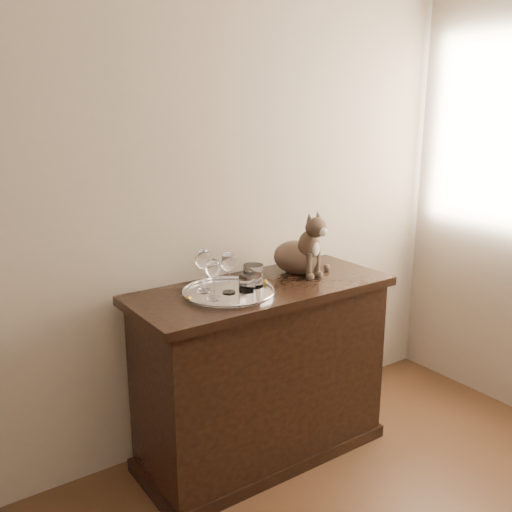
{
  "coord_description": "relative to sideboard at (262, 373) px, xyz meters",
  "views": [
    {
      "loc": [
        -0.81,
        -0.03,
        1.64
      ],
      "look_at": [
        0.57,
        1.95,
        0.99
      ],
      "focal_mm": 40.0,
      "sensor_mm": 36.0,
      "label": 1
    }
  ],
  "objects": [
    {
      "name": "tumbler_a",
      "position": [
        -0.11,
        -0.04,
        0.47
      ],
      "size": [
        0.07,
        0.07,
        0.08
      ],
      "primitive_type": "cylinder",
      "color": "white",
      "rests_on": "tray"
    },
    {
      "name": "wine_glass_d",
      "position": [
        -0.18,
        -0.01,
        0.52
      ],
      "size": [
        0.07,
        0.07,
        0.18
      ],
      "primitive_type": null,
      "color": "white",
      "rests_on": "tray"
    },
    {
      "name": "wall_back",
      "position": [
        -0.6,
        0.31,
        0.93
      ],
      "size": [
        4.0,
        0.1,
        2.7
      ],
      "primitive_type": "cube",
      "color": "tan",
      "rests_on": "ground"
    },
    {
      "name": "tumbler_c",
      "position": [
        -0.05,
        -0.0,
        0.48
      ],
      "size": [
        0.09,
        0.09,
        0.1
      ],
      "primitive_type": "cylinder",
      "color": "white",
      "rests_on": "tray"
    },
    {
      "name": "tray",
      "position": [
        -0.18,
        -0.01,
        0.43
      ],
      "size": [
        0.4,
        0.4,
        0.01
      ],
      "primitive_type": "cylinder",
      "color": "silver",
      "rests_on": "sideboard"
    },
    {
      "name": "wine_glass_c",
      "position": [
        -0.27,
        -0.04,
        0.52
      ],
      "size": [
        0.06,
        0.06,
        0.17
      ],
      "primitive_type": null,
      "color": "white",
      "rests_on": "tray"
    },
    {
      "name": "cat",
      "position": [
        0.26,
        0.07,
        0.58
      ],
      "size": [
        0.34,
        0.33,
        0.31
      ],
      "primitive_type": null,
      "rotation": [
        0.0,
        0.0,
        0.13
      ],
      "color": "brown",
      "rests_on": "sideboard"
    },
    {
      "name": "sideboard",
      "position": [
        0.0,
        0.0,
        0.0
      ],
      "size": [
        1.2,
        0.5,
        0.85
      ],
      "primitive_type": null,
      "color": "black",
      "rests_on": "ground"
    },
    {
      "name": "wine_glass_a",
      "position": [
        -0.26,
        0.07,
        0.53
      ],
      "size": [
        0.07,
        0.07,
        0.19
      ],
      "primitive_type": null,
      "color": "white",
      "rests_on": "tray"
    }
  ]
}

